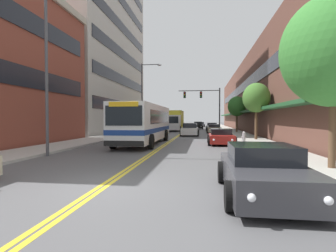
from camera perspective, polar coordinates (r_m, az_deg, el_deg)
The scene contains 24 objects.
ground_plane at distance 44.39m, azimuth 3.97°, elevation -0.98°, with size 240.00×240.00×0.00m, color #565659.
sidewalk_left at distance 45.40m, azimuth -4.99°, elevation -0.84°, with size 3.17×106.00×0.14m.
sidewalk_right at distance 44.49m, azimuth 13.11°, elevation -0.92°, with size 3.17×106.00×0.14m.
centre_line at distance 44.39m, azimuth 3.97°, elevation -0.98°, with size 0.34×106.00×0.01m.
office_tower_left at distance 44.22m, azimuth -17.41°, elevation 19.05°, with size 12.08×24.99×30.62m.
storefront_row_right at distance 45.50m, azimuth 20.51°, elevation 5.90°, with size 9.10×68.00×10.98m.
city_bus at distance 20.81m, azimuth -5.08°, elevation 0.84°, with size 2.82×10.96×3.02m.
car_navy_parked_left_near at distance 38.75m, azimuth -3.16°, elevation -0.51°, with size 2.10×4.89×1.21m.
car_slate_blue_parked_left_mid at distance 30.68m, azimuth -6.11°, elevation -0.95°, with size 2.15×4.13×1.33m.
car_dark_grey_parked_right_foreground at distance 7.24m, azimuth 19.94°, elevation -9.36°, with size 2.12×4.24×1.30m.
car_beige_parked_right_mid at distance 37.34m, azimuth 10.01°, elevation -0.58°, with size 2.10×4.37×1.22m.
car_silver_parked_right_far at distance 44.15m, azimuth 9.52°, elevation -0.20°, with size 1.98×4.83×1.32m.
car_red_parked_right_end at distance 20.66m, azimuth 11.48°, elevation -2.37°, with size 2.06×4.15×1.20m.
car_charcoal_moving_lead at distance 65.18m, azimuth 7.12°, elevation 0.31°, with size 2.11×4.49×1.19m.
car_black_moving_second at distance 51.09m, azimuth 6.59°, elevation 0.09°, with size 1.97×4.39×1.43m.
car_white_moving_third at distance 31.09m, azimuth 4.81°, elevation -0.83°, with size 2.11×4.85×1.47m.
box_truck at distance 43.44m, azimuth 1.44°, elevation 1.19°, with size 2.76×8.04×3.34m.
traffic_signal_mast at distance 38.54m, azimuth 8.12°, elevation 5.44°, with size 6.03×0.38×6.43m.
street_lamp_left_near at distance 15.41m, azimuth -23.87°, elevation 13.70°, with size 2.61×0.28×8.87m.
street_lamp_left_far at distance 35.47m, azimuth -5.14°, elevation 7.29°, with size 2.76×0.28×9.35m.
street_tree_right_near at distance 11.81m, azimuth 32.37°, elevation 13.64°, with size 3.79×3.79×6.45m.
street_tree_right_mid at distance 24.87m, azimuth 18.67°, elevation 5.79°, with size 2.41×2.41×5.06m.
street_tree_right_far at distance 37.80m, azimuth 14.77°, elevation 4.15°, with size 2.52×2.52×4.97m.
fire_hydrant at distance 20.73m, azimuth 16.18°, elevation -2.36°, with size 0.32×0.24×0.88m.
Camera 1 is at (2.90, -7.25, 1.97)m, focal length 28.00 mm.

